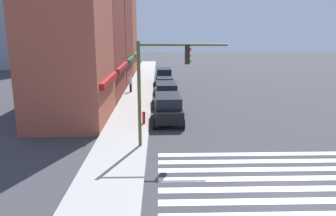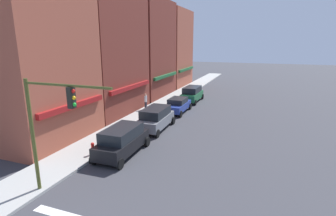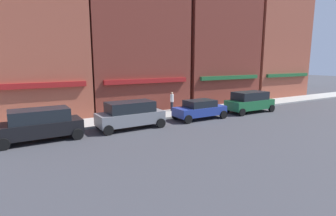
{
  "view_description": "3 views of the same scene",
  "coord_description": "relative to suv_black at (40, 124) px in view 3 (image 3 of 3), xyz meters",
  "views": [
    {
      "loc": [
        -12.2,
        5.34,
        6.26
      ],
      "look_at": [
        10.6,
        4.7,
        1.0
      ],
      "focal_mm": 35.0,
      "sensor_mm": 36.0,
      "label": 1
    },
    {
      "loc": [
        -3.91,
        -4.05,
        7.45
      ],
      "look_at": [
        19.49,
        4.7,
        1.2
      ],
      "focal_mm": 28.0,
      "sensor_mm": 36.0,
      "label": 2
    },
    {
      "loc": [
        9.52,
        -12.38,
        4.73
      ],
      "look_at": [
        19.49,
        4.7,
        1.2
      ],
      "focal_mm": 28.0,
      "sensor_mm": 36.0,
      "label": 3
    }
  ],
  "objects": [
    {
      "name": "suv_black",
      "position": [
        0.0,
        0.0,
        0.0
      ],
      "size": [
        4.74,
        2.12,
        1.94
      ],
      "rotation": [
        0.0,
        0.0,
        0.02
      ],
      "color": "black",
      "rests_on": "ground_plane"
    },
    {
      "name": "fire_hydrant",
      "position": [
        -0.97,
        1.7,
        -0.42
      ],
      "size": [
        0.24,
        0.24,
        0.84
      ],
      "color": "red",
      "rests_on": "sidewalk_left"
    },
    {
      "name": "pedestrian_white_shirt",
      "position": [
        11.43,
        3.63,
        0.04
      ],
      "size": [
        0.32,
        0.32,
        1.77
      ],
      "rotation": [
        0.0,
        0.0,
        1.35
      ],
      "color": "#23232D",
      "rests_on": "sidewalk_left"
    },
    {
      "name": "storefront_row",
      "position": [
        15.14,
        6.8,
        5.34
      ],
      "size": [
        37.11,
        5.3,
        13.06
      ],
      "color": "#9E4C38",
      "rests_on": "ground_plane"
    },
    {
      "name": "sedan_blue",
      "position": [
        11.94,
        -0.0,
        -0.19
      ],
      "size": [
        4.41,
        2.02,
        1.59
      ],
      "rotation": [
        0.0,
        0.0,
        0.01
      ],
      "color": "navy",
      "rests_on": "ground_plane"
    },
    {
      "name": "suv_green",
      "position": [
        17.78,
        0.0,
        0.0
      ],
      "size": [
        4.71,
        2.12,
        1.94
      ],
      "rotation": [
        0.0,
        0.0,
        -0.0
      ],
      "color": "#1E6638",
      "rests_on": "ground_plane"
    },
    {
      "name": "suv_grey",
      "position": [
        5.8,
        0.0,
        0.0
      ],
      "size": [
        4.75,
        2.12,
        1.94
      ],
      "rotation": [
        0.0,
        0.0,
        0.03
      ],
      "color": "slate",
      "rests_on": "ground_plane"
    }
  ]
}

